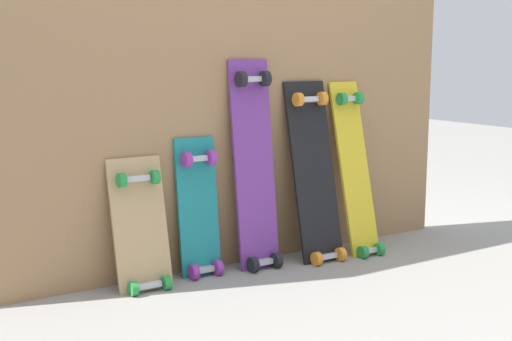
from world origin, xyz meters
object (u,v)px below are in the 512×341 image
object	(u,v)px
skateboard_natural	(141,232)
skateboard_purple	(255,171)
skateboard_yellow	(356,175)
skateboard_teal	(199,214)
skateboard_black	(315,178)

from	to	relation	value
skateboard_natural	skateboard_purple	distance (m)	0.59
skateboard_natural	skateboard_yellow	size ratio (longest dim) A/B	0.68
skateboard_purple	skateboard_yellow	size ratio (longest dim) A/B	1.11
skateboard_teal	skateboard_purple	bearing A→B (deg)	-4.77
skateboard_natural	skateboard_yellow	bearing A→B (deg)	-2.45
skateboard_natural	skateboard_black	size ratio (longest dim) A/B	0.68
skateboard_teal	skateboard_purple	size ratio (longest dim) A/B	0.67
skateboard_teal	skateboard_black	size ratio (longest dim) A/B	0.74
skateboard_teal	skateboard_black	world-z (taller)	skateboard_black
skateboard_natural	skateboard_teal	size ratio (longest dim) A/B	0.92
skateboard_purple	skateboard_yellow	distance (m)	0.55
skateboard_natural	skateboard_yellow	xyz separation A→B (m)	(1.10, -0.05, 0.14)
skateboard_yellow	skateboard_black	bearing A→B (deg)	176.41
skateboard_purple	skateboard_black	distance (m)	0.31
skateboard_teal	skateboard_yellow	world-z (taller)	skateboard_yellow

